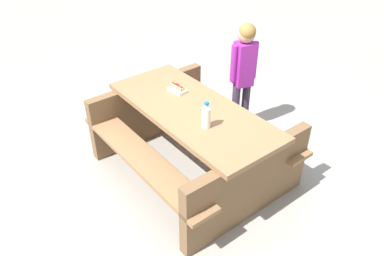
{
  "coord_description": "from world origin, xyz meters",
  "views": [
    {
      "loc": [
        -1.6,
        2.55,
        2.6
      ],
      "look_at": [
        0.0,
        0.0,
        0.52
      ],
      "focal_mm": 35.68,
      "sensor_mm": 36.0,
      "label": 1
    }
  ],
  "objects_px": {
    "soda_bottle": "(206,116)",
    "child_in_coat": "(244,64)",
    "picnic_table": "(192,135)",
    "hotdog_tray": "(178,89)"
  },
  "relations": [
    {
      "from": "soda_bottle",
      "to": "child_in_coat",
      "type": "relative_size",
      "value": 0.19
    },
    {
      "from": "picnic_table",
      "to": "child_in_coat",
      "type": "relative_size",
      "value": 1.69
    },
    {
      "from": "picnic_table",
      "to": "soda_bottle",
      "type": "bearing_deg",
      "value": 143.41
    },
    {
      "from": "picnic_table",
      "to": "soda_bottle",
      "type": "distance_m",
      "value": 0.53
    },
    {
      "from": "picnic_table",
      "to": "hotdog_tray",
      "type": "bearing_deg",
      "value": -33.54
    },
    {
      "from": "soda_bottle",
      "to": "picnic_table",
      "type": "bearing_deg",
      "value": -36.59
    },
    {
      "from": "soda_bottle",
      "to": "hotdog_tray",
      "type": "height_order",
      "value": "soda_bottle"
    },
    {
      "from": "soda_bottle",
      "to": "hotdog_tray",
      "type": "xyz_separation_m",
      "value": [
        0.55,
        -0.39,
        -0.08
      ]
    },
    {
      "from": "picnic_table",
      "to": "soda_bottle",
      "type": "height_order",
      "value": "soda_bottle"
    },
    {
      "from": "hotdog_tray",
      "to": "child_in_coat",
      "type": "bearing_deg",
      "value": -114.17
    }
  ]
}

